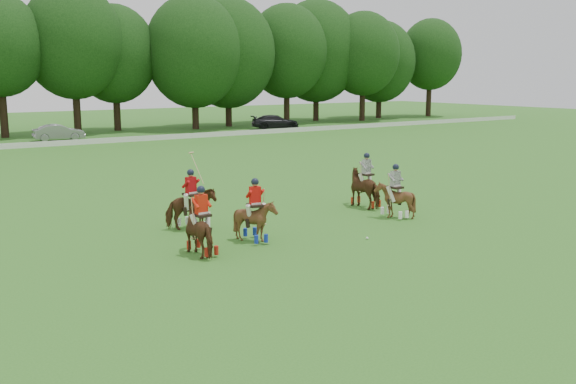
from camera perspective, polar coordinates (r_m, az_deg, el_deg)
ground at (r=19.48m, az=3.13°, el=-6.36°), size 180.00×180.00×0.00m
tree_line at (r=64.01m, az=-24.10°, el=11.82°), size 117.98×14.32×14.75m
boundary_rail at (r=54.31m, az=-21.87°, el=3.92°), size 120.00×0.10×0.44m
car_mid at (r=59.39m, az=-19.71°, el=5.01°), size 4.38×1.84×1.41m
car_right at (r=68.45m, az=-1.14°, el=6.26°), size 5.41×3.53×1.46m
polo_red_a at (r=20.40m, az=-7.66°, el=-3.39°), size 1.11×1.81×2.20m
polo_red_b at (r=23.71m, az=-8.58°, el=-1.46°), size 1.71×1.53×2.78m
polo_red_c at (r=21.80m, az=-2.93°, el=-2.45°), size 1.40×1.52×2.19m
polo_stripe_a at (r=27.68m, az=6.95°, el=0.40°), size 1.24×2.02×2.34m
polo_stripe_b at (r=25.74m, az=9.47°, el=-0.62°), size 1.17×1.31×2.16m
polo_ball at (r=22.38m, az=7.04°, el=-4.09°), size 0.09×0.09×0.09m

